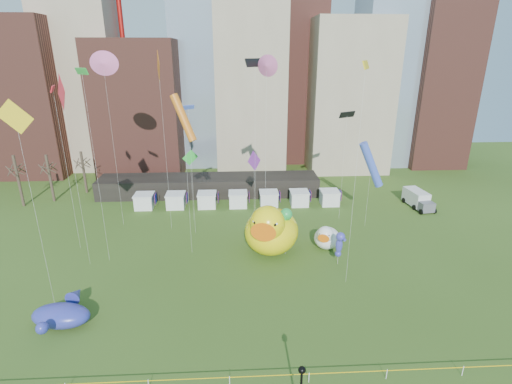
{
  "coord_description": "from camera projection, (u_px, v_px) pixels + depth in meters",
  "views": [
    {
      "loc": [
        0.79,
        -22.29,
        23.6
      ],
      "look_at": [
        2.5,
        9.58,
        12.0
      ],
      "focal_mm": 27.0,
      "sensor_mm": 36.0,
      "label": 1
    }
  ],
  "objects": [
    {
      "name": "kite_12",
      "position": [
        366.0,
        68.0,
        34.4
      ],
      "size": [
        1.43,
        2.4,
        22.94
      ],
      "color": "silver",
      "rests_on": "ground"
    },
    {
      "name": "kite_14",
      "position": [
        159.0,
        69.0,
        47.42
      ],
      "size": [
        0.97,
        3.71,
        23.91
      ],
      "color": "silver",
      "rests_on": "ground"
    },
    {
      "name": "kite_13",
      "position": [
        371.0,
        165.0,
        52.39
      ],
      "size": [
        3.83,
        1.12,
        12.46
      ],
      "color": "silver",
      "rests_on": "ground"
    },
    {
      "name": "kite_3",
      "position": [
        82.0,
        75.0,
        39.06
      ],
      "size": [
        1.82,
        1.75,
        22.16
      ],
      "color": "silver",
      "rests_on": "ground"
    },
    {
      "name": "kite_8",
      "position": [
        62.0,
        95.0,
        38.94
      ],
      "size": [
        2.06,
        3.16,
        21.66
      ],
      "color": "silver",
      "rests_on": "ground"
    },
    {
      "name": "kite_4",
      "position": [
        16.0,
        121.0,
        32.21
      ],
      "size": [
        2.96,
        0.23,
        20.03
      ],
      "color": "silver",
      "rests_on": "ground"
    },
    {
      "name": "kite_2",
      "position": [
        347.0,
        115.0,
        52.92
      ],
      "size": [
        2.56,
        1.71,
        15.99
      ],
      "color": "silver",
      "rests_on": "ground"
    },
    {
      "name": "seahorse_green",
      "position": [
        286.0,
        223.0,
        46.32
      ],
      "size": [
        1.9,
        2.14,
        6.16
      ],
      "rotation": [
        0.0,
        0.0,
        -0.34
      ],
      "color": "silver",
      "rests_on": "ground"
    },
    {
      "name": "kite_10",
      "position": [
        255.0,
        65.0,
        41.73
      ],
      "size": [
        2.33,
        2.39,
        23.01
      ],
      "color": "silver",
      "rests_on": "ground"
    },
    {
      "name": "kite_1",
      "position": [
        266.0,
        66.0,
        40.57
      ],
      "size": [
        1.49,
        2.03,
        23.41
      ],
      "color": "silver",
      "rests_on": "ground"
    },
    {
      "name": "bare_trees",
      "position": [
        51.0,
        177.0,
        64.1
      ],
      "size": [
        8.44,
        6.44,
        8.5
      ],
      "color": "#382B21",
      "rests_on": "ground"
    },
    {
      "name": "seahorse_purple",
      "position": [
        339.0,
        243.0,
        44.64
      ],
      "size": [
        1.38,
        1.54,
        4.13
      ],
      "rotation": [
        0.0,
        0.0,
        0.39
      ],
      "color": "silver",
      "rests_on": "ground"
    },
    {
      "name": "small_duck",
      "position": [
        327.0,
        237.0,
        48.74
      ],
      "size": [
        4.51,
        4.89,
        3.41
      ],
      "rotation": [
        0.0,
        0.0,
        -0.43
      ],
      "color": "white",
      "rests_on": "ground"
    },
    {
      "name": "kite_7",
      "position": [
        254.0,
        162.0,
        51.4
      ],
      "size": [
        1.84,
        2.26,
        11.42
      ],
      "color": "silver",
      "rests_on": "ground"
    },
    {
      "name": "kite_5",
      "position": [
        188.0,
        110.0,
        47.66
      ],
      "size": [
        1.51,
        1.25,
        17.48
      ],
      "color": "silver",
      "rests_on": "ground"
    },
    {
      "name": "vendor_tents",
      "position": [
        238.0,
        200.0,
        62.4
      ],
      "size": [
        33.24,
        2.8,
        2.4
      ],
      "color": "white",
      "rests_on": "ground"
    },
    {
      "name": "kite_0",
      "position": [
        53.0,
        91.0,
        42.64
      ],
      "size": [
        1.0,
        2.3,
        20.18
      ],
      "color": "silver",
      "rests_on": "ground"
    },
    {
      "name": "kite_9",
      "position": [
        103.0,
        63.0,
        48.28
      ],
      "size": [
        2.93,
        1.54,
        23.83
      ],
      "color": "silver",
      "rests_on": "ground"
    },
    {
      "name": "caution_tape",
      "position": [
        229.0,
        379.0,
        28.71
      ],
      "size": [
        50.0,
        0.06,
        0.9
      ],
      "color": "white",
      "rests_on": "ground"
    },
    {
      "name": "whale_inflatable",
      "position": [
        62.0,
        314.0,
        35.19
      ],
      "size": [
        5.66,
        6.95,
        2.37
      ],
      "rotation": [
        0.0,
        0.0,
        -0.12
      ],
      "color": "#3B3898",
      "rests_on": "ground"
    },
    {
      "name": "big_duck",
      "position": [
        271.0,
        230.0,
        47.04
      ],
      "size": [
        8.59,
        9.91,
        6.99
      ],
      "rotation": [
        0.0,
        0.0,
        -0.29
      ],
      "color": "yellow",
      "rests_on": "ground"
    },
    {
      "name": "kite_11",
      "position": [
        190.0,
        158.0,
        54.78
      ],
      "size": [
        2.3,
        0.24,
        10.68
      ],
      "color": "silver",
      "rests_on": "ground"
    },
    {
      "name": "pavilion",
      "position": [
        209.0,
        185.0,
        67.61
      ],
      "size": [
        38.0,
        6.0,
        3.2
      ],
      "primitive_type": "cube",
      "color": "black",
      "rests_on": "ground"
    },
    {
      "name": "kite_6",
      "position": [
        183.0,
        118.0,
        42.63
      ],
      "size": [
        3.15,
        2.35,
        19.42
      ],
      "color": "silver",
      "rests_on": "ground"
    },
    {
      "name": "box_truck",
      "position": [
        418.0,
        199.0,
        62.06
      ],
      "size": [
        3.05,
        6.4,
        2.62
      ],
      "rotation": [
        0.0,
        0.0,
        0.12
      ],
      "color": "silver",
      "rests_on": "ground"
    },
    {
      "name": "skyline",
      "position": [
        241.0,
        64.0,
        79.04
      ],
      "size": [
        101.0,
        23.0,
        68.0
      ],
      "color": "brown",
      "rests_on": "ground"
    }
  ]
}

